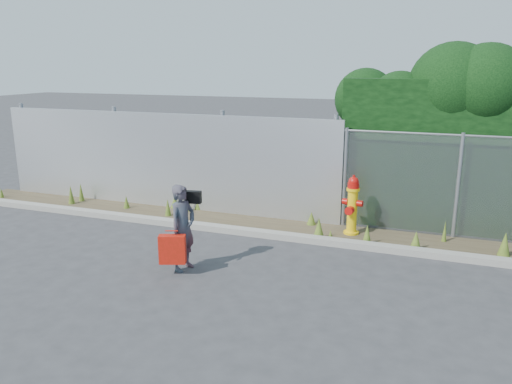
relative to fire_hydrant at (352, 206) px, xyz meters
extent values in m
plane|color=#343436|center=(-1.30, -2.51, -0.58)|extent=(80.00, 80.00, 0.00)
cube|color=gray|center=(-1.30, -0.71, -0.52)|extent=(16.00, 0.22, 0.12)
cube|color=#423726|center=(-1.30, -0.11, -0.58)|extent=(16.00, 1.20, 0.01)
cone|color=#45601D|center=(-3.76, 0.30, -0.38)|extent=(0.14, 0.14, 0.40)
cone|color=#45601D|center=(1.73, 0.15, -0.38)|extent=(0.09, 0.09, 0.41)
cone|color=#45601D|center=(-8.72, -0.24, -0.46)|extent=(0.12, 0.12, 0.25)
cone|color=#45601D|center=(-6.63, 0.19, -0.36)|extent=(0.14, 0.14, 0.45)
cone|color=#45601D|center=(-6.68, -0.11, -0.35)|extent=(0.15, 0.15, 0.47)
cone|color=#45601D|center=(-0.31, -0.53, -0.47)|extent=(0.12, 0.12, 0.22)
cone|color=#45601D|center=(-0.88, 0.30, -0.44)|extent=(0.20, 0.20, 0.28)
cone|color=#45601D|center=(-0.54, -0.50, -0.37)|extent=(0.23, 0.23, 0.43)
cone|color=#45601D|center=(0.37, -0.49, -0.39)|extent=(0.18, 0.18, 0.39)
cone|color=#45601D|center=(-4.18, 0.43, -0.45)|extent=(0.21, 0.21, 0.28)
cone|color=#45601D|center=(-3.60, 0.51, -0.38)|extent=(0.18, 0.18, 0.40)
cone|color=#45601D|center=(-4.02, -0.17, -0.39)|extent=(0.15, 0.15, 0.39)
cone|color=#45601D|center=(-5.22, 0.03, -0.43)|extent=(0.15, 0.15, 0.31)
cone|color=#45601D|center=(1.24, -0.48, -0.40)|extent=(0.21, 0.21, 0.36)
cone|color=#45601D|center=(2.71, -0.26, -0.36)|extent=(0.21, 0.21, 0.44)
cube|color=#B3B5BB|center=(-4.55, 0.49, 0.52)|extent=(8.50, 0.08, 2.20)
cylinder|color=gray|center=(-8.60, 0.61, 0.57)|extent=(0.10, 0.10, 2.30)
cylinder|color=gray|center=(-5.80, 0.61, 0.57)|extent=(0.10, 0.10, 2.30)
cylinder|color=gray|center=(-3.00, 0.61, 0.57)|extent=(0.10, 0.10, 2.30)
cylinder|color=gray|center=(-0.50, 0.61, 0.57)|extent=(0.10, 0.10, 2.30)
cylinder|color=gray|center=(-0.25, 0.49, 0.44)|extent=(0.07, 0.07, 2.05)
cylinder|color=gray|center=(1.90, 0.49, 0.44)|extent=(0.07, 0.07, 2.05)
sphere|color=black|center=(-0.09, 1.67, 1.96)|extent=(1.32, 1.32, 1.32)
sphere|color=black|center=(0.65, 1.34, 1.93)|extent=(1.27, 1.27, 1.27)
sphere|color=black|center=(1.66, 1.44, 2.26)|extent=(1.76, 1.76, 1.76)
sphere|color=black|center=(2.25, 1.30, 2.29)|extent=(1.63, 1.63, 1.63)
cylinder|color=yellow|center=(0.00, 0.01, -0.55)|extent=(0.30, 0.30, 0.06)
cylinder|color=yellow|center=(0.00, 0.01, -0.13)|extent=(0.19, 0.19, 0.90)
cylinder|color=yellow|center=(0.00, 0.01, 0.34)|extent=(0.25, 0.25, 0.05)
cylinder|color=#B20F0A|center=(0.00, 0.01, 0.41)|extent=(0.22, 0.22, 0.11)
sphere|color=#B20F0A|center=(0.00, 0.01, 0.49)|extent=(0.20, 0.20, 0.20)
cylinder|color=#B20F0A|center=(0.00, 0.01, 0.59)|extent=(0.05, 0.05, 0.05)
cylinder|color=#B20F0A|center=(-0.15, 0.01, 0.07)|extent=(0.11, 0.12, 0.12)
cylinder|color=#B20F0A|center=(0.15, 0.01, 0.07)|extent=(0.11, 0.12, 0.12)
cylinder|color=#B20F0A|center=(0.00, -0.14, -0.05)|extent=(0.16, 0.13, 0.16)
imported|color=#105B69|center=(-2.31, -2.64, 0.13)|extent=(0.46, 0.59, 1.43)
cube|color=#A21809|center=(-2.35, -2.93, -0.14)|extent=(0.42, 0.15, 0.46)
cylinder|color=#A21809|center=(-2.35, -2.93, 0.17)|extent=(0.20, 0.02, 0.02)
cube|color=black|center=(-2.23, -2.40, 0.59)|extent=(0.27, 0.11, 0.20)
camera|label=1|loc=(1.41, -9.45, 2.72)|focal=35.00mm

